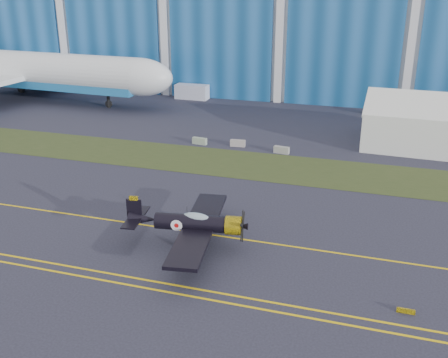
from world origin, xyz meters
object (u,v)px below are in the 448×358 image
(shipping_container, at_px, (192,92))
(tug, at_px, (371,110))
(jetliner, at_px, (8,29))
(tent, at_px, (429,119))
(warbird, at_px, (191,223))

(shipping_container, relative_size, tug, 2.81)
(jetliner, relative_size, tent, 4.54)
(jetliner, xyz_separation_m, tent, (72.07, -8.98, -8.87))
(shipping_container, bearing_deg, tent, -24.50)
(warbird, height_order, tug, warbird)
(jetliner, distance_m, shipping_container, 34.82)
(shipping_container, height_order, tug, shipping_container)
(tent, xyz_separation_m, shipping_container, (-40.65, 18.86, -2.43))
(jetliner, distance_m, tent, 73.17)
(tent, bearing_deg, jetliner, 175.72)
(jetliner, height_order, tent, jetliner)
(warbird, bearing_deg, tent, 52.22)
(jetliner, xyz_separation_m, shipping_container, (31.42, 9.88, -11.30))
(warbird, xyz_separation_m, tug, (11.91, 52.65, -1.53))
(jetliner, relative_size, tug, 34.68)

